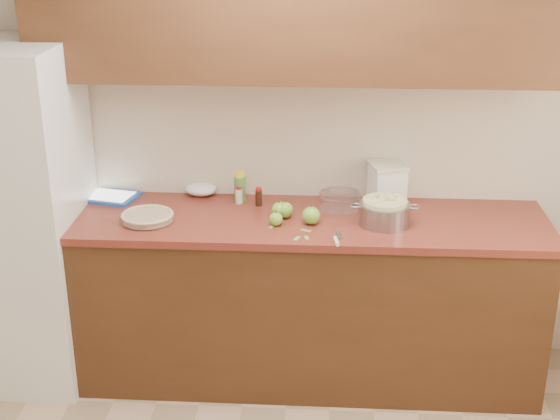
# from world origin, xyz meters

# --- Properties ---
(room_shell) EXTENTS (3.60, 3.60, 3.60)m
(room_shell) POSITION_xyz_m (0.00, 0.00, 1.30)
(room_shell) COLOR tan
(room_shell) RESTS_ON ground
(counter_run) EXTENTS (2.64, 0.68, 0.92)m
(counter_run) POSITION_xyz_m (0.00, 1.48, 0.46)
(counter_run) COLOR #492814
(counter_run) RESTS_ON ground
(upper_cabinets) EXTENTS (2.60, 0.34, 0.70)m
(upper_cabinets) POSITION_xyz_m (0.00, 1.63, 1.95)
(upper_cabinets) COLOR #57301A
(upper_cabinets) RESTS_ON room_shell
(fridge) EXTENTS (0.70, 0.70, 1.80)m
(fridge) POSITION_xyz_m (-1.44, 1.44, 0.90)
(fridge) COLOR white
(fridge) RESTS_ON ground
(pie) EXTENTS (0.27, 0.27, 0.04)m
(pie) POSITION_xyz_m (-0.72, 1.38, 0.94)
(pie) COLOR silver
(pie) RESTS_ON counter_run
(colander) EXTENTS (0.35, 0.26, 0.13)m
(colander) POSITION_xyz_m (0.48, 1.42, 0.98)
(colander) COLOR gray
(colander) RESTS_ON counter_run
(flour_canister) EXTENTS (0.22, 0.22, 0.22)m
(flour_canister) POSITION_xyz_m (0.50, 1.71, 1.03)
(flour_canister) COLOR white
(flour_canister) RESTS_ON counter_run
(tablet) EXTENTS (0.33, 0.28, 0.02)m
(tablet) POSITION_xyz_m (-0.99, 1.69, 0.93)
(tablet) COLOR #2250A5
(tablet) RESTS_ON counter_run
(paring_knife) EXTENTS (0.05, 0.19, 0.02)m
(paring_knife) POSITION_xyz_m (0.24, 1.18, 0.93)
(paring_knife) COLOR gray
(paring_knife) RESTS_ON counter_run
(lemon_bottle) EXTENTS (0.06, 0.06, 0.17)m
(lemon_bottle) POSITION_xyz_m (-0.28, 1.69, 1.00)
(lemon_bottle) COLOR #4C8C38
(lemon_bottle) RESTS_ON counter_run
(cinnamon_shaker) EXTENTS (0.04, 0.04, 0.10)m
(cinnamon_shaker) POSITION_xyz_m (-0.28, 1.66, 0.97)
(cinnamon_shaker) COLOR beige
(cinnamon_shaker) RESTS_ON counter_run
(vanilla_bottle) EXTENTS (0.04, 0.04, 0.10)m
(vanilla_bottle) POSITION_xyz_m (-0.17, 1.63, 0.97)
(vanilla_bottle) COLOR black
(vanilla_bottle) RESTS_ON counter_run
(mixing_bowl) EXTENTS (0.22, 0.22, 0.08)m
(mixing_bowl) POSITION_xyz_m (0.26, 1.63, 0.97)
(mixing_bowl) COLOR silver
(mixing_bowl) RESTS_ON counter_run
(paper_towel) EXTENTS (0.17, 0.14, 0.07)m
(paper_towel) POSITION_xyz_m (-0.50, 1.77, 0.96)
(paper_towel) COLOR white
(paper_towel) RESTS_ON counter_run
(apple_left) EXTENTS (0.08, 0.08, 0.09)m
(apple_left) POSITION_xyz_m (-0.05, 1.47, 0.96)
(apple_left) COLOR #71AE2F
(apple_left) RESTS_ON counter_run
(apple_center) EXTENTS (0.08, 0.08, 0.10)m
(apple_center) POSITION_xyz_m (-0.03, 1.47, 0.96)
(apple_center) COLOR #71AE2F
(apple_center) RESTS_ON counter_run
(apple_front) EXTENTS (0.07, 0.07, 0.08)m
(apple_front) POSITION_xyz_m (-0.06, 1.37, 0.95)
(apple_front) COLOR #71AE2F
(apple_front) RESTS_ON counter_run
(apple_extra) EXTENTS (0.09, 0.09, 0.10)m
(apple_extra) POSITION_xyz_m (0.11, 1.40, 0.97)
(apple_extra) COLOR #71AE2F
(apple_extra) RESTS_ON counter_run
(peel_a) EXTENTS (0.03, 0.05, 0.00)m
(peel_a) POSITION_xyz_m (0.09, 1.22, 0.92)
(peel_a) COLOR #82A952
(peel_a) RESTS_ON counter_run
(peel_b) EXTENTS (0.06, 0.04, 0.00)m
(peel_b) POSITION_xyz_m (0.09, 1.31, 0.92)
(peel_b) COLOR #82A952
(peel_b) RESTS_ON counter_run
(peel_c) EXTENTS (0.03, 0.05, 0.00)m
(peel_c) POSITION_xyz_m (-0.08, 1.34, 0.92)
(peel_c) COLOR #82A952
(peel_c) RESTS_ON counter_run
(peel_d) EXTENTS (0.04, 0.05, 0.00)m
(peel_d) POSITION_xyz_m (0.05, 1.21, 0.92)
(peel_d) COLOR #82A952
(peel_d) RESTS_ON counter_run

